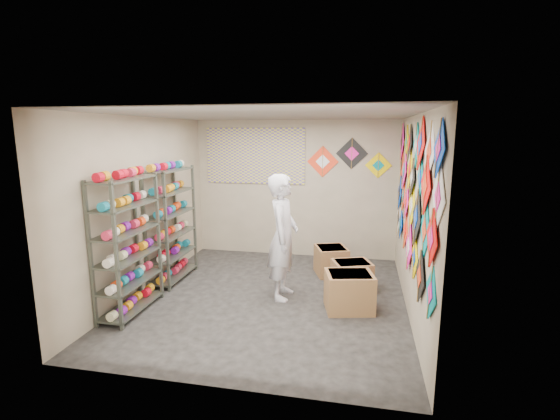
% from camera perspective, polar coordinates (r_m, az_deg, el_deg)
% --- Properties ---
extents(ground, '(4.50, 4.50, 0.00)m').
position_cam_1_polar(ground, '(6.29, -1.47, -12.19)').
color(ground, black).
extents(room_walls, '(4.50, 4.50, 4.50)m').
position_cam_1_polar(room_walls, '(5.84, -1.55, 2.81)').
color(room_walls, tan).
rests_on(room_walls, ground).
extents(shelf_rack_front, '(0.40, 1.10, 1.90)m').
position_cam_1_polar(shelf_rack_front, '(5.89, -20.65, -4.73)').
color(shelf_rack_front, '#4C5147').
rests_on(shelf_rack_front, ground).
extents(shelf_rack_back, '(0.40, 1.10, 1.90)m').
position_cam_1_polar(shelf_rack_back, '(6.99, -15.04, -2.01)').
color(shelf_rack_back, '#4C5147').
rests_on(shelf_rack_back, ground).
extents(string_spools, '(0.12, 2.36, 0.12)m').
position_cam_1_polar(string_spools, '(6.41, -17.65, -2.43)').
color(string_spools, '#E6294C').
rests_on(string_spools, ground).
extents(kite_wall_display, '(0.06, 4.30, 2.07)m').
position_cam_1_polar(kite_wall_display, '(5.72, 18.13, 2.21)').
color(kite_wall_display, '#01848B').
rests_on(kite_wall_display, room_walls).
extents(back_wall_kites, '(1.60, 0.02, 0.77)m').
position_cam_1_polar(back_wall_kites, '(7.90, 9.42, 7.02)').
color(back_wall_kites, '#FF3B18').
rests_on(back_wall_kites, room_walls).
extents(poster, '(2.00, 0.01, 1.10)m').
position_cam_1_polar(poster, '(8.16, -3.53, 7.60)').
color(poster, '#5B479A').
rests_on(poster, room_walls).
extents(shopkeeper, '(0.69, 0.46, 1.87)m').
position_cam_1_polar(shopkeeper, '(6.03, 0.43, -3.80)').
color(shopkeeper, silver).
rests_on(shopkeeper, ground).
extents(carton_a, '(0.75, 0.66, 0.54)m').
position_cam_1_polar(carton_a, '(5.88, 9.69, -11.23)').
color(carton_a, olive).
rests_on(carton_a, ground).
extents(carton_b, '(0.70, 0.63, 0.47)m').
position_cam_1_polar(carton_b, '(6.57, 10.05, -9.14)').
color(carton_b, olive).
rests_on(carton_b, ground).
extents(carton_c, '(0.67, 0.70, 0.49)m').
position_cam_1_polar(carton_c, '(7.23, 7.20, -7.08)').
color(carton_c, olive).
rests_on(carton_c, ground).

